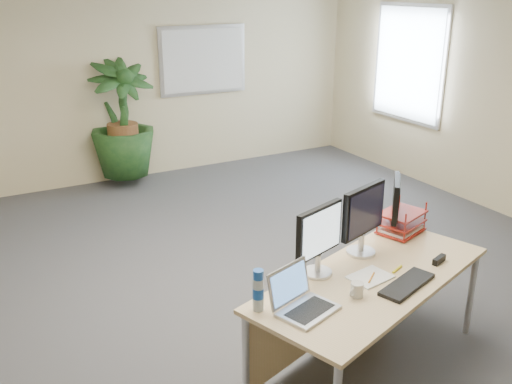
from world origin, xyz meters
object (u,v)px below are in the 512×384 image
floor_plant (123,131)px  monitor_left (319,236)px  desk (359,291)px  monitor_right (363,216)px  laptop (300,300)px

floor_plant → monitor_left: bearing=-89.4°
monitor_left → desk: bearing=-22.0°
floor_plant → monitor_left: (0.04, -4.41, 0.25)m
floor_plant → monitor_right: floor_plant is taller
laptop → floor_plant: bearing=86.4°
floor_plant → desk: bearing=-86.0°
floor_plant → laptop: size_ratio=3.49×
monitor_left → monitor_right: 0.47m
monitor_right → laptop: size_ratio=1.20×
floor_plant → monitor_left: size_ratio=3.08×
monitor_left → laptop: 0.51m
floor_plant → monitor_left: 4.42m
monitor_left → monitor_right: bearing=13.1°
laptop → monitor_left: bearing=42.4°
desk → monitor_left: size_ratio=4.16×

